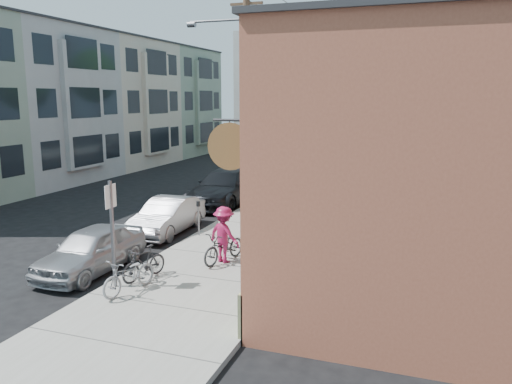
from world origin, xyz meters
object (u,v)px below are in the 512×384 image
(patio_chair_b, at_px, (258,281))
(car_3, at_px, (264,173))
(tree_leafy_mid, at_px, (317,83))
(car_0, at_px, (91,250))
(tree_bare, at_px, (265,148))
(tree_leafy_far, at_px, (341,72))
(patron_green, at_px, (269,251))
(parked_bike_b, at_px, (130,275))
(car_2, at_px, (225,187))
(utility_pole_near, at_px, (245,88))
(patio_chair_a, at_px, (261,271))
(bus, at_px, (281,136))
(parking_meter_near, at_px, (198,212))
(parking_meter_far, at_px, (259,183))
(cyclist, at_px, (224,234))
(car_1, at_px, (168,216))
(sign_post, at_px, (112,224))
(patron_grey, at_px, (294,234))
(parked_bike_a, at_px, (144,263))

(patio_chair_b, xyz_separation_m, car_3, (-5.32, 16.30, 0.08))
(tree_leafy_mid, relative_size, car_0, 1.99)
(tree_bare, bearing_deg, tree_leafy_mid, 90.00)
(tree_leafy_far, bearing_deg, patron_green, -83.28)
(parked_bike_b, height_order, car_2, car_2)
(patio_chair_b, bearing_deg, parked_bike_b, -143.84)
(utility_pole_near, bearing_deg, tree_leafy_far, 88.84)
(patio_chair_a, distance_m, bus, 30.97)
(parking_meter_near, relative_size, bus, 0.10)
(patron_green, xyz_separation_m, car_0, (-5.35, -0.25, -0.45))
(parking_meter_far, relative_size, patio_chair_b, 1.41)
(cyclist, distance_m, car_2, 8.99)
(car_3, bearing_deg, car_0, -93.08)
(bus, bearing_deg, tree_leafy_far, -19.13)
(cyclist, xyz_separation_m, car_3, (-3.46, 14.07, -0.32))
(car_1, relative_size, car_2, 0.71)
(sign_post, bearing_deg, car_0, 145.24)
(bus, bearing_deg, parking_meter_far, -82.03)
(parking_meter_near, relative_size, parking_meter_far, 1.00)
(parked_bike_b, xyz_separation_m, bus, (-5.34, 31.17, 1.09))
(car_0, bearing_deg, sign_post, -34.53)
(parking_meter_near, distance_m, utility_pole_near, 6.25)
(tree_leafy_mid, bearing_deg, utility_pole_near, -92.01)
(parked_bike_b, height_order, bus, bus)
(parking_meter_near, height_order, patron_green, patron_green)
(tree_leafy_far, xyz_separation_m, patron_green, (3.35, -28.41, -5.82))
(car_1, distance_m, car_2, 5.54)
(car_1, height_order, car_2, car_2)
(tree_leafy_mid, relative_size, patron_green, 4.02)
(cyclist, bearing_deg, patron_grey, -137.14)
(patron_grey, distance_m, parked_bike_a, 4.48)
(utility_pole_near, distance_m, car_2, 5.08)
(patio_chair_a, relative_size, parked_bike_a, 0.58)
(cyclist, xyz_separation_m, car_0, (-3.46, -1.70, -0.33))
(tree_bare, relative_size, patio_chair_b, 5.86)
(parking_meter_near, relative_size, car_1, 0.31)
(patio_chair_a, bearing_deg, sign_post, -179.07)
(car_1, bearing_deg, car_2, 87.71)
(parking_meter_far, distance_m, parked_bike_a, 11.11)
(utility_pole_near, xyz_separation_m, tree_leafy_far, (0.41, 20.15, 1.53))
(parking_meter_near, xyz_separation_m, parked_bike_b, (0.68, -5.37, -0.38))
(parking_meter_near, distance_m, patron_grey, 4.26)
(tree_leafy_far, bearing_deg, car_0, -93.99)
(tree_leafy_far, xyz_separation_m, cyclist, (1.46, -26.96, -5.94))
(tree_leafy_far, relative_size, patio_chair_a, 10.56)
(sign_post, xyz_separation_m, utility_pole_near, (0.04, 9.58, 3.58))
(parking_meter_near, bearing_deg, tree_leafy_far, 88.72)
(utility_pole_near, distance_m, cyclist, 8.33)
(car_0, xyz_separation_m, car_1, (0.00, 4.45, -0.01))
(parking_meter_far, relative_size, car_3, 0.26)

